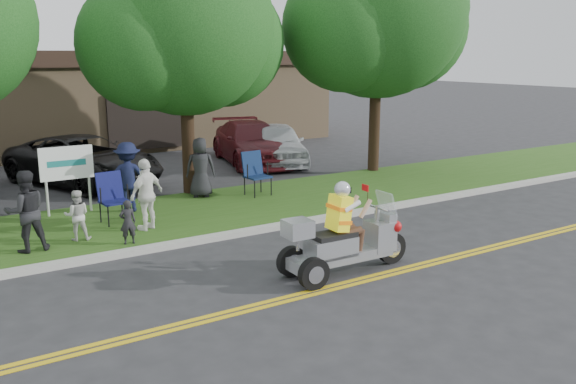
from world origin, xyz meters
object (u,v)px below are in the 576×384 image
lawn_chair_a (255,170)px  lawn_chair_b (112,194)px  trike_scooter (343,242)px  spectator_adult_right (147,194)px  parked_car_mid (84,161)px  spectator_adult_mid (26,211)px  parked_car_far_right (277,144)px  parked_car_right (252,143)px

lawn_chair_a → lawn_chair_b: (-4.14, -0.67, -0.02)m
trike_scooter → spectator_adult_right: 4.82m
lawn_chair_b → parked_car_mid: parked_car_mid is taller
lawn_chair_b → spectator_adult_mid: bearing=-153.6°
parked_car_mid → parked_car_far_right: bearing=-24.5°
trike_scooter → lawn_chair_a: (1.58, 6.03, 0.17)m
lawn_chair_a → lawn_chair_b: size_ratio=1.03×
parked_car_right → parked_car_mid: bearing=-162.2°
trike_scooter → parked_car_right: size_ratio=0.51×
lawn_chair_a → parked_car_mid: parked_car_mid is taller
spectator_adult_right → parked_car_far_right: (6.94, 5.89, -0.16)m
lawn_chair_a → lawn_chair_b: 4.19m
lawn_chair_b → lawn_chair_a: bearing=4.2°
spectator_adult_mid → spectator_adult_right: 2.52m
parked_car_mid → parked_car_right: size_ratio=1.04×
parked_car_mid → lawn_chair_b: bearing=-120.5°
spectator_adult_mid → lawn_chair_b: bearing=-150.0°
spectator_adult_mid → spectator_adult_right: size_ratio=1.02×
parked_car_far_right → parked_car_mid: bearing=-159.4°
parked_car_mid → parked_car_far_right: same height
lawn_chair_a → spectator_adult_mid: (-6.19, -1.93, 0.14)m
trike_scooter → parked_car_mid: (-1.93, 10.36, 0.14)m
spectator_adult_right → parked_car_far_right: spectator_adult_right is taller
lawn_chair_b → spectator_adult_mid: size_ratio=0.71×
parked_car_right → lawn_chair_b: bearing=-127.6°
trike_scooter → lawn_chair_a: size_ratio=2.22×
spectator_adult_mid → parked_car_far_right: size_ratio=0.37×
lawn_chair_b → spectator_adult_mid: 2.41m
lawn_chair_a → spectator_adult_right: bearing=-159.5°
lawn_chair_a → spectator_adult_right: 4.06m
spectator_adult_mid → spectator_adult_right: bearing=-176.4°
lawn_chair_a → parked_car_far_right: (3.26, 4.18, -0.03)m
spectator_adult_right → parked_car_far_right: bearing=-166.6°
trike_scooter → parked_car_right: trike_scooter is taller
lawn_chair_a → parked_car_far_right: size_ratio=0.27×
spectator_adult_right → parked_car_mid: (0.17, 6.03, -0.16)m
spectator_adult_right → parked_car_mid: 6.03m
spectator_adult_right → parked_car_far_right: size_ratio=0.37×
lawn_chair_b → parked_car_right: 8.69m
lawn_chair_b → spectator_adult_right: size_ratio=0.73×
trike_scooter → spectator_adult_mid: bearing=139.8°
trike_scooter → lawn_chair_b: trike_scooter is taller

